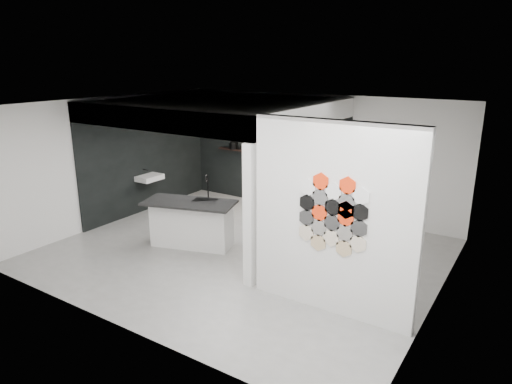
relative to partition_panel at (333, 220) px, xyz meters
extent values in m
cube|color=gray|center=(-2.23, 1.00, -1.40)|extent=(7.00, 6.00, 0.01)
cube|color=silver|center=(0.00, 0.00, 0.00)|extent=(2.45, 0.15, 2.80)
cube|color=black|center=(-3.52, 3.97, -0.22)|extent=(4.40, 0.04, 2.35)
cube|color=black|center=(-5.70, 2.00, -0.22)|extent=(0.04, 4.00, 2.35)
cube|color=silver|center=(-3.52, 2.00, 1.15)|extent=(4.40, 4.00, 0.40)
cube|color=silver|center=(-1.41, 0.00, -0.22)|extent=(0.16, 0.16, 2.35)
cube|color=silver|center=(-3.52, 0.08, 1.15)|extent=(4.40, 0.16, 0.40)
cube|color=silver|center=(-5.46, 1.80, -0.55)|extent=(0.40, 0.60, 0.12)
cube|color=black|center=(-3.43, 3.87, -0.10)|extent=(3.00, 0.15, 0.04)
cube|color=silver|center=(-3.27, 0.75, -0.95)|extent=(1.65, 1.00, 0.89)
cube|color=black|center=(-3.25, 0.67, -0.49)|extent=(1.91, 1.26, 0.04)
cube|color=black|center=(-3.04, 0.88, -0.48)|extent=(0.56, 0.51, 0.02)
cylinder|color=black|center=(-3.10, 1.07, -0.26)|extent=(0.03, 0.03, 0.41)
torus|color=black|center=(-3.08, 1.01, -0.05)|extent=(0.06, 0.14, 0.14)
cylinder|color=black|center=(-4.48, 3.87, 0.01)|extent=(0.24, 0.24, 0.18)
ellipsoid|color=black|center=(-2.45, 3.87, -0.01)|extent=(0.19, 0.19, 0.15)
cylinder|color=gray|center=(-2.08, 3.87, -0.04)|extent=(0.14, 0.14, 0.09)
cylinder|color=gray|center=(-2.08, 3.87, 0.00)|extent=(0.14, 0.14, 0.15)
cylinder|color=black|center=(-3.87, 3.87, 0.00)|extent=(0.07, 0.07, 0.16)
cylinder|color=black|center=(-4.30, 3.87, -0.03)|extent=(0.09, 0.09, 0.09)
cylinder|color=beige|center=(-0.37, -0.09, -0.24)|extent=(0.26, 0.02, 0.26)
cylinder|color=#2D2D2D|center=(-0.37, -0.09, -0.01)|extent=(0.26, 0.02, 0.26)
cylinder|color=black|center=(-0.37, -0.09, 0.21)|extent=(0.26, 0.02, 0.26)
cylinder|color=white|center=(-0.37, -0.09, 0.44)|extent=(0.26, 0.02, 0.26)
cylinder|color=tan|center=(-0.17, -0.09, -0.35)|extent=(0.26, 0.02, 0.26)
cylinder|color=#66635E|center=(-0.17, -0.09, -0.13)|extent=(0.26, 0.02, 0.26)
cylinder|color=#F2330C|center=(-0.17, -0.09, 0.10)|extent=(0.26, 0.02, 0.26)
cylinder|color=black|center=(-0.17, -0.09, 0.33)|extent=(0.26, 0.02, 0.26)
cylinder|color=#F2330C|center=(-0.17, -0.09, 0.55)|extent=(0.26, 0.02, 0.26)
cylinder|color=beige|center=(0.02, -0.09, -0.24)|extent=(0.26, 0.02, 0.26)
cylinder|color=#2D2D2D|center=(0.02, -0.09, -0.01)|extent=(0.26, 0.02, 0.26)
cylinder|color=black|center=(0.02, -0.09, 0.21)|extent=(0.26, 0.02, 0.26)
cylinder|color=white|center=(0.02, -0.09, 0.44)|extent=(0.26, 0.02, 0.26)
cylinder|color=tan|center=(0.22, -0.09, -0.35)|extent=(0.26, 0.02, 0.26)
cylinder|color=#66635E|center=(0.22, -0.09, -0.13)|extent=(0.26, 0.02, 0.26)
cylinder|color=#F2330C|center=(0.22, -0.09, 0.10)|extent=(0.26, 0.02, 0.26)
cylinder|color=black|center=(0.22, -0.09, 0.33)|extent=(0.26, 0.02, 0.26)
cylinder|color=#F2330C|center=(0.22, -0.09, 0.55)|extent=(0.26, 0.02, 0.26)
cylinder|color=beige|center=(0.42, -0.09, -0.24)|extent=(0.26, 0.02, 0.26)
cylinder|color=#2D2D2D|center=(0.42, -0.09, -0.01)|extent=(0.26, 0.02, 0.26)
cylinder|color=black|center=(0.42, -0.09, 0.21)|extent=(0.26, 0.02, 0.26)
cylinder|color=white|center=(0.42, -0.09, 0.44)|extent=(0.26, 0.02, 0.26)
cylinder|color=#F2330C|center=(0.22, -0.09, 0.21)|extent=(0.26, 0.02, 0.26)
camera|label=1|loc=(2.37, -5.64, 2.17)|focal=32.00mm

